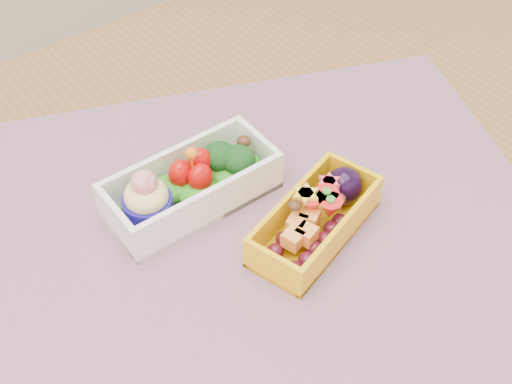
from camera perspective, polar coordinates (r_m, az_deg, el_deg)
table at (r=0.78m, az=-2.28°, el=-7.14°), size 1.20×0.80×0.75m
placemat at (r=0.69m, az=-0.24°, el=-2.71°), size 0.72×0.65×0.00m
bento_white at (r=0.70m, az=-5.44°, el=0.55°), size 0.18×0.08×0.07m
bento_yellow at (r=0.67m, az=5.13°, el=-2.14°), size 0.16×0.11×0.05m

